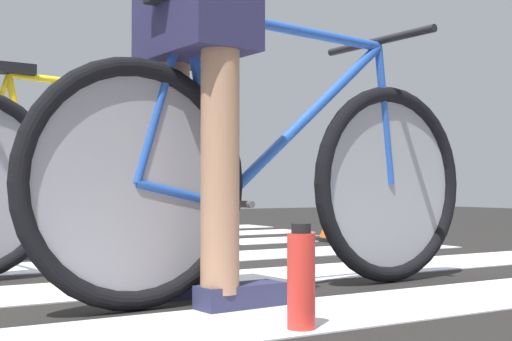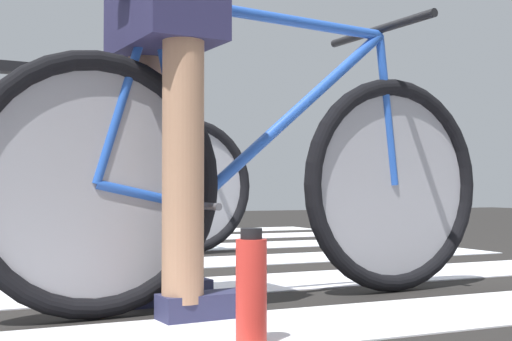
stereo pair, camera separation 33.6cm
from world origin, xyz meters
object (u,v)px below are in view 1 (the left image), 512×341
at_px(bicycle_1_of_3, 279,175).
at_px(bicycle_3_of_3, 79,180).
at_px(cyclist_1_of_3, 196,84).
at_px(water_bottle, 301,279).
at_px(traffic_cone, 343,210).

xyz_separation_m(bicycle_1_of_3, bicycle_3_of_3, (-0.20, 1.53, 0.00)).
xyz_separation_m(cyclist_1_of_3, water_bottle, (0.05, -0.48, -0.53)).
height_order(bicycle_1_of_3, traffic_cone, bicycle_1_of_3).
relative_size(bicycle_1_of_3, water_bottle, 6.69).
bearing_deg(water_bottle, traffic_cone, 50.21).
bearing_deg(bicycle_1_of_3, cyclist_1_of_3, 180.00).
distance_m(bicycle_1_of_3, cyclist_1_of_3, 0.41).
xyz_separation_m(cyclist_1_of_3, traffic_cone, (1.91, 1.75, -0.46)).
relative_size(bicycle_3_of_3, traffic_cone, 4.08).
distance_m(bicycle_1_of_3, water_bottle, 0.62).
xyz_separation_m(bicycle_1_of_3, cyclist_1_of_3, (-0.31, -0.03, 0.27)).
relative_size(cyclist_1_of_3, traffic_cone, 2.38).
distance_m(cyclist_1_of_3, bicycle_3_of_3, 1.59).
bearing_deg(bicycle_3_of_3, cyclist_1_of_3, -98.24).
distance_m(bicycle_3_of_3, traffic_cone, 1.82).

